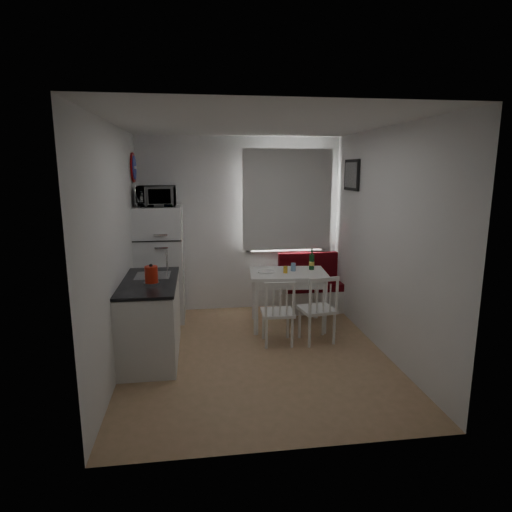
{
  "coord_description": "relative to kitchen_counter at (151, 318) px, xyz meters",
  "views": [
    {
      "loc": [
        -0.64,
        -4.63,
        2.14
      ],
      "look_at": [
        0.07,
        0.5,
        1.08
      ],
      "focal_mm": 30.0,
      "sensor_mm": 36.0,
      "label": 1
    }
  ],
  "objects": [
    {
      "name": "floor",
      "position": [
        1.2,
        -0.16,
        -0.46
      ],
      "size": [
        3.0,
        3.5,
        0.02
      ],
      "primitive_type": "cube",
      "color": "tan",
      "rests_on": "ground"
    },
    {
      "name": "ceiling",
      "position": [
        1.2,
        -0.16,
        2.14
      ],
      "size": [
        3.0,
        3.5,
        0.02
      ],
      "primitive_type": "cube",
      "color": "white",
      "rests_on": "wall_back"
    },
    {
      "name": "wall_back",
      "position": [
        1.2,
        1.59,
        0.84
      ],
      "size": [
        3.0,
        0.02,
        2.6
      ],
      "primitive_type": "cube",
      "color": "white",
      "rests_on": "floor"
    },
    {
      "name": "wall_front",
      "position": [
        1.2,
        -1.91,
        0.84
      ],
      "size": [
        3.0,
        0.02,
        2.6
      ],
      "primitive_type": "cube",
      "color": "white",
      "rests_on": "floor"
    },
    {
      "name": "wall_left",
      "position": [
        -0.3,
        -0.16,
        0.84
      ],
      "size": [
        0.02,
        3.5,
        2.6
      ],
      "primitive_type": "cube",
      "color": "white",
      "rests_on": "floor"
    },
    {
      "name": "wall_right",
      "position": [
        2.7,
        -0.16,
        0.84
      ],
      "size": [
        0.02,
        3.5,
        2.6
      ],
      "primitive_type": "cube",
      "color": "white",
      "rests_on": "floor"
    },
    {
      "name": "window",
      "position": [
        1.9,
        1.56,
        1.17
      ],
      "size": [
        1.22,
        0.06,
        1.47
      ],
      "primitive_type": "cube",
      "color": "white",
      "rests_on": "wall_back"
    },
    {
      "name": "curtain",
      "position": [
        1.9,
        1.49,
        1.22
      ],
      "size": [
        1.35,
        0.02,
        1.5
      ],
      "primitive_type": "cube",
      "color": "silver",
      "rests_on": "wall_back"
    },
    {
      "name": "kitchen_counter",
      "position": [
        0.0,
        0.0,
        0.0
      ],
      "size": [
        0.62,
        1.32,
        1.16
      ],
      "color": "white",
      "rests_on": "floor"
    },
    {
      "name": "wall_sign",
      "position": [
        -0.27,
        1.29,
        1.69
      ],
      "size": [
        0.03,
        0.4,
        0.4
      ],
      "primitive_type": "cylinder",
      "rotation": [
        0.0,
        1.57,
        0.0
      ],
      "color": "navy",
      "rests_on": "wall_left"
    },
    {
      "name": "picture_frame",
      "position": [
        2.67,
        0.94,
        1.59
      ],
      "size": [
        0.04,
        0.52,
        0.42
      ],
      "primitive_type": "cube",
      "color": "black",
      "rests_on": "wall_right"
    },
    {
      "name": "bench",
      "position": [
        2.35,
        1.35,
        -0.17
      ],
      "size": [
        1.21,
        0.47,
        0.87
      ],
      "color": "white",
      "rests_on": "floor"
    },
    {
      "name": "dining_table",
      "position": [
        1.76,
        0.71,
        0.23
      ],
      "size": [
        1.08,
        0.81,
        0.77
      ],
      "rotation": [
        0.0,
        0.0,
        -0.09
      ],
      "color": "white",
      "rests_on": "floor"
    },
    {
      "name": "chair_left",
      "position": [
        1.51,
        0.06,
        0.06
      ],
      "size": [
        0.4,
        0.38,
        0.44
      ],
      "rotation": [
        0.0,
        0.0,
        -0.03
      ],
      "color": "white",
      "rests_on": "floor"
    },
    {
      "name": "chair_right",
      "position": [
        2.01,
        0.05,
        0.08
      ],
      "size": [
        0.46,
        0.45,
        0.47
      ],
      "rotation": [
        0.0,
        0.0,
        0.16
      ],
      "color": "white",
      "rests_on": "floor"
    },
    {
      "name": "fridge",
      "position": [
        0.02,
        1.24,
        0.36
      ],
      "size": [
        0.65,
        0.65,
        1.63
      ],
      "primitive_type": "cube",
      "color": "white",
      "rests_on": "floor"
    },
    {
      "name": "microwave",
      "position": [
        0.02,
        1.19,
        1.31
      ],
      "size": [
        0.5,
        0.34,
        0.28
      ],
      "primitive_type": "imported",
      "color": "white",
      "rests_on": "fridge"
    },
    {
      "name": "kettle",
      "position": [
        0.05,
        -0.18,
        0.56
      ],
      "size": [
        0.17,
        0.17,
        0.22
      ],
      "primitive_type": "cylinder",
      "color": "red",
      "rests_on": "kitchen_counter"
    },
    {
      "name": "wine_bottle",
      "position": [
        2.11,
        0.81,
        0.46
      ],
      "size": [
        0.07,
        0.07,
        0.3
      ],
      "primitive_type": null,
      "color": "#123A1A",
      "rests_on": "dining_table"
    },
    {
      "name": "drinking_glass_orange",
      "position": [
        1.71,
        0.66,
        0.36
      ],
      "size": [
        0.06,
        0.06,
        0.09
      ],
      "primitive_type": "cylinder",
      "color": "gold",
      "rests_on": "dining_table"
    },
    {
      "name": "drinking_glass_blue",
      "position": [
        1.84,
        0.76,
        0.37
      ],
      "size": [
        0.07,
        0.07,
        0.11
      ],
      "primitive_type": "cylinder",
      "color": "#7197C1",
      "rests_on": "dining_table"
    },
    {
      "name": "plate",
      "position": [
        1.46,
        0.73,
        0.32
      ],
      "size": [
        0.23,
        0.23,
        0.02
      ],
      "primitive_type": "cylinder",
      "color": "white",
      "rests_on": "dining_table"
    }
  ]
}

